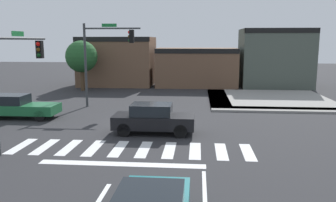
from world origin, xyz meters
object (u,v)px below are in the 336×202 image
(roadside_tree, at_px, (81,57))
(car_green, at_px, (18,106))
(traffic_signal_northwest, at_px, (105,50))
(traffic_signal_southwest, at_px, (17,65))
(car_black, at_px, (153,119))

(roadside_tree, bearing_deg, car_green, -90.02)
(roadside_tree, bearing_deg, traffic_signal_northwest, -61.09)
(traffic_signal_southwest, bearing_deg, roadside_tree, 9.36)
(traffic_signal_northwest, relative_size, car_green, 1.31)
(traffic_signal_northwest, xyz_separation_m, roadside_tree, (-4.65, 8.42, -0.88))
(car_green, bearing_deg, roadside_tree, 89.98)
(traffic_signal_northwest, bearing_deg, car_green, -137.79)
(traffic_signal_northwest, bearing_deg, roadside_tree, 118.91)
(car_black, relative_size, roadside_tree, 0.87)
(car_green, xyz_separation_m, car_black, (9.17, -3.01, 0.05))
(car_green, distance_m, car_black, 9.65)
(traffic_signal_southwest, bearing_deg, car_green, 29.46)
(traffic_signal_northwest, distance_m, roadside_tree, 9.66)
(traffic_signal_northwest, height_order, car_green, traffic_signal_northwest)
(roadside_tree, bearing_deg, traffic_signal_southwest, -80.64)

